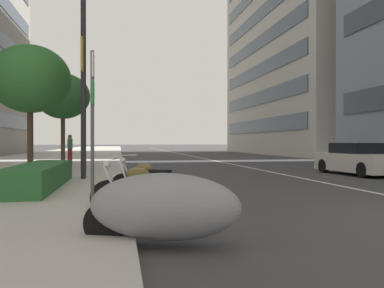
{
  "coord_description": "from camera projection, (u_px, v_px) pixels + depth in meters",
  "views": [
    {
      "loc": [
        -5.64,
        6.97,
        1.42
      ],
      "look_at": [
        15.37,
        3.32,
        1.3
      ],
      "focal_mm": 39.08,
      "sensor_mm": 36.0,
      "label": 1
    }
  ],
  "objects": [
    {
      "name": "motorcycle_nearest_camera",
      "position": [
        146.0,
        193.0,
        7.99
      ],
      "size": [
        0.72,
        2.15,
        1.12
      ],
      "rotation": [
        0.0,
        0.0,
        1.35
      ],
      "color": "black",
      "rests_on": "ground"
    },
    {
      "name": "motorcycle_mid_row",
      "position": [
        150.0,
        185.0,
        9.48
      ],
      "size": [
        1.37,
        1.8,
        1.11
      ],
      "rotation": [
        0.0,
        0.0,
        0.94
      ],
      "color": "black",
      "rests_on": "ground"
    },
    {
      "name": "street_tree_near_plaza_corner",
      "position": [
        30.0,
        79.0,
        15.73
      ],
      "size": [
        3.0,
        3.0,
        4.91
      ],
      "color": "#473323",
      "rests_on": "sidewalk_right_plaza"
    },
    {
      "name": "sidewalk_right_plaza",
      "position": [
        59.0,
        158.0,
        34.27
      ],
      "size": [
        160.0,
        10.29,
        0.15
      ],
      "primitive_type": "cube",
      "color": "#B2ADA3",
      "rests_on": "ground"
    },
    {
      "name": "motorcycle_by_sign_pole",
      "position": [
        163.0,
        207.0,
        5.55
      ],
      "size": [
        1.43,
        2.2,
        1.0
      ],
      "rotation": [
        0.0,
        0.0,
        1.24
      ],
      "color": "gray",
      "rests_on": "ground"
    },
    {
      "name": "clipped_hedge_bed",
      "position": [
        40.0,
        176.0,
        11.56
      ],
      "size": [
        5.72,
        1.1,
        0.64
      ],
      "primitive_type": "cube",
      "color": "#28602D",
      "rests_on": "sidewalk_right_plaza"
    },
    {
      "name": "pedestrian_on_plaza",
      "position": [
        70.0,
        149.0,
        23.76
      ],
      "size": [
        0.44,
        0.33,
        1.67
      ],
      "rotation": [
        0.0,
        0.0,
        4.9
      ],
      "color": "maroon",
      "rests_on": "sidewalk_right_plaza"
    },
    {
      "name": "street_lamp_with_banners",
      "position": [
        94.0,
        20.0,
        14.3
      ],
      "size": [
        1.26,
        2.61,
        9.31
      ],
      "color": "#232326",
      "rests_on": "sidewalk_right_plaza"
    },
    {
      "name": "street_tree_by_lamp_post",
      "position": [
        63.0,
        96.0,
        22.04
      ],
      "size": [
        2.82,
        2.82,
        4.87
      ],
      "color": "#473323",
      "rests_on": "sidewalk_right_plaza"
    },
    {
      "name": "parking_sign_by_curb",
      "position": [
        93.0,
        113.0,
        6.96
      ],
      "size": [
        0.32,
        0.06,
        2.79
      ],
      "color": "#47494C",
      "rests_on": "sidewalk_right_plaza"
    },
    {
      "name": "car_following_behind",
      "position": [
        359.0,
        160.0,
        17.85
      ],
      "size": [
        4.48,
        2.02,
        1.36
      ],
      "rotation": [
        0.0,
        0.0,
        0.05
      ],
      "color": "beige",
      "rests_on": "ground"
    },
    {
      "name": "lane_centre_stripe",
      "position": [
        191.0,
        156.0,
        41.24
      ],
      "size": [
        110.0,
        0.16,
        0.01
      ],
      "primitive_type": "cube",
      "color": "silver",
      "rests_on": "ground"
    }
  ]
}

